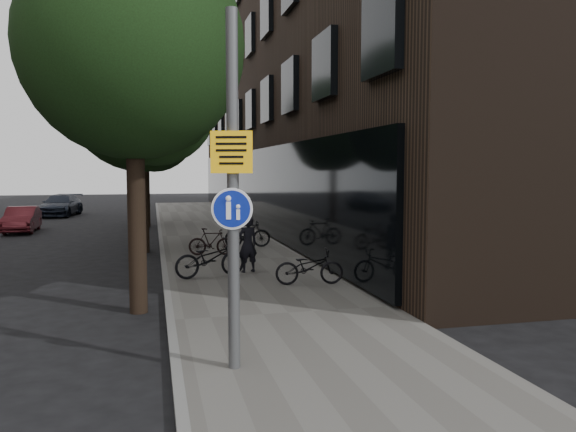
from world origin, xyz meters
name	(u,v)px	position (x,y,z in m)	size (l,w,h in m)	color
ground	(328,383)	(0.00, 0.00, 0.00)	(120.00, 120.00, 0.00)	black
sidewalk	(238,261)	(0.25, 10.00, 0.06)	(4.50, 60.00, 0.12)	#605D58
curb_edge	(164,264)	(-2.00, 10.00, 0.07)	(0.15, 60.00, 0.13)	slate
building_right_dark_brick	(356,56)	(8.50, 22.00, 9.00)	(12.00, 40.00, 18.00)	black
street_tree_near	(137,58)	(-2.53, 4.64, 5.11)	(4.40, 4.40, 7.50)	black
street_tree_mid	(143,105)	(-2.53, 13.14, 5.11)	(5.00, 5.00, 7.80)	black
street_tree_far	(146,125)	(-2.53, 22.14, 5.11)	(5.00, 5.00, 7.80)	black
signpost	(233,191)	(-1.20, 0.57, 2.62)	(0.56, 0.20, 4.95)	#595B5E
pedestrian	(248,244)	(0.20, 7.78, 0.88)	(0.56, 0.37, 1.53)	black
parked_bike_facade_near	(309,267)	(1.38, 5.81, 0.55)	(0.58, 1.65, 0.87)	black
parked_bike_facade_far	(248,234)	(0.98, 12.53, 0.61)	(0.46, 1.63, 0.98)	black
parked_bike_curb_near	(210,258)	(-0.87, 7.31, 0.61)	(0.65, 1.88, 0.99)	black
parked_bike_curb_far	(211,242)	(-0.46, 11.00, 0.56)	(0.42, 1.47, 0.88)	black
parked_car_mid	(22,219)	(-8.17, 20.78, 0.59)	(1.24, 3.56, 1.17)	maroon
parked_car_far	(61,205)	(-7.84, 29.82, 0.66)	(1.86, 4.57, 1.33)	black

